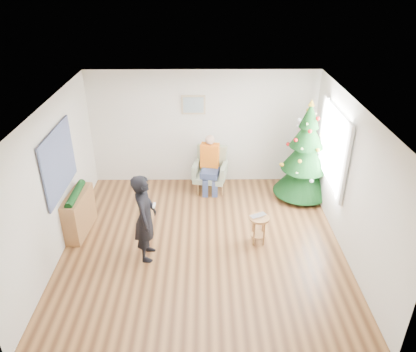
{
  "coord_description": "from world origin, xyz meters",
  "views": [
    {
      "loc": [
        0.04,
        -5.96,
        4.58
      ],
      "look_at": [
        0.1,
        0.6,
        1.1
      ],
      "focal_mm": 35.0,
      "sensor_mm": 36.0,
      "label": 1
    }
  ],
  "objects_px": {
    "stool": "(259,229)",
    "standing_man": "(145,218)",
    "christmas_tree": "(305,155)",
    "console": "(79,213)",
    "armchair": "(210,175)"
  },
  "relations": [
    {
      "from": "christmas_tree",
      "to": "stool",
      "type": "xyz_separation_m",
      "value": [
        -1.14,
        -1.66,
        -0.71
      ]
    },
    {
      "from": "christmas_tree",
      "to": "console",
      "type": "relative_size",
      "value": 2.2
    },
    {
      "from": "christmas_tree",
      "to": "stool",
      "type": "relative_size",
      "value": 4.03
    },
    {
      "from": "stool",
      "to": "console",
      "type": "height_order",
      "value": "console"
    },
    {
      "from": "christmas_tree",
      "to": "console",
      "type": "height_order",
      "value": "christmas_tree"
    },
    {
      "from": "stool",
      "to": "standing_man",
      "type": "xyz_separation_m",
      "value": [
        -1.97,
        -0.37,
        0.52
      ]
    },
    {
      "from": "armchair",
      "to": "standing_man",
      "type": "relative_size",
      "value": 0.62
    },
    {
      "from": "console",
      "to": "stool",
      "type": "bearing_deg",
      "value": -1.72
    },
    {
      "from": "console",
      "to": "standing_man",
      "type": "bearing_deg",
      "value": -23.96
    },
    {
      "from": "standing_man",
      "to": "stool",
      "type": "bearing_deg",
      "value": -79.07
    },
    {
      "from": "christmas_tree",
      "to": "standing_man",
      "type": "bearing_deg",
      "value": -146.83
    },
    {
      "from": "christmas_tree",
      "to": "console",
      "type": "xyz_separation_m",
      "value": [
        -4.48,
        -1.28,
        -0.59
      ]
    },
    {
      "from": "stool",
      "to": "armchair",
      "type": "xyz_separation_m",
      "value": [
        -0.85,
        2.0,
        0.08
      ]
    },
    {
      "from": "stool",
      "to": "standing_man",
      "type": "height_order",
      "value": "standing_man"
    },
    {
      "from": "christmas_tree",
      "to": "console",
      "type": "distance_m",
      "value": 4.7
    }
  ]
}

